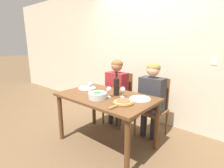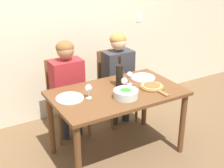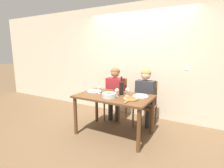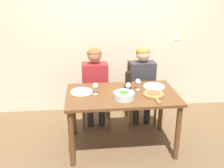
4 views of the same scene
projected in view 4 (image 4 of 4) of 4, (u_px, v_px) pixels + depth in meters
The scene contains 15 objects.
ground_plane at pixel (121, 145), 3.59m from camera, with size 40.00×40.00×0.00m, color brown.
back_wall at pixel (112, 32), 4.26m from camera, with size 10.00×0.06×2.70m.
dining_table at pixel (122, 101), 3.36m from camera, with size 1.40×0.84×0.77m.
chair_left at pixel (95, 92), 4.06m from camera, with size 0.42×0.42×0.96m.
chair_right at pixel (140, 90), 4.13m from camera, with size 0.42×0.42×0.96m.
person_woman at pixel (95, 80), 3.88m from camera, with size 0.47×0.51×1.22m.
person_man at pixel (142, 79), 3.95m from camera, with size 0.47×0.51×1.22m.
wine_bottle at pixel (128, 79), 3.38m from camera, with size 0.08×0.08×0.35m.
broccoli_bowl at pixel (124, 95), 3.14m from camera, with size 0.25×0.25×0.09m.
dinner_plate_left at pixel (82, 92), 3.35m from camera, with size 0.29×0.29×0.02m.
dinner_plate_right at pixel (154, 86), 3.52m from camera, with size 0.29×0.29×0.02m.
pizza_on_board at pixel (154, 94), 3.25m from camera, with size 0.27×0.41×0.04m.
wine_glass_left at pixel (95, 86), 3.25m from camera, with size 0.07×0.07×0.15m.
wine_glass_right at pixel (138, 82), 3.40m from camera, with size 0.07×0.07×0.15m.
wine_glass_centre at pixel (128, 86), 3.27m from camera, with size 0.07×0.07×0.15m.
Camera 4 is at (-0.45, -3.03, 2.05)m, focal length 42.00 mm.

